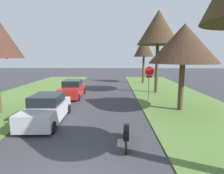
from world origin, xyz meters
name	(u,v)px	position (x,y,z in m)	size (l,w,h in m)	color
stop_sign_far	(149,76)	(4.45, 10.81, 2.20)	(0.81, 0.27, 2.97)	#9EA0A5
street_tree_right_mid_a	(184,44)	(6.22, 8.32, 4.60)	(4.61, 4.61, 5.89)	#4E3A2A
street_tree_right_mid_b	(158,28)	(5.96, 14.77, 6.66)	(4.22, 4.22, 8.36)	brown
street_tree_right_far	(144,47)	(5.75, 22.29, 5.24)	(2.85, 2.85, 6.72)	#4D3B2B
parked_sedan_silver	(47,109)	(-2.37, 5.92, 0.72)	(2.03, 4.44, 1.57)	#BCBCC1
parked_sedan_red	(72,89)	(-2.44, 12.71, 0.72)	(2.03, 4.44, 1.57)	red
parked_motorcycle	(126,134)	(2.09, 3.10, 0.48)	(0.60, 2.05, 0.97)	black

